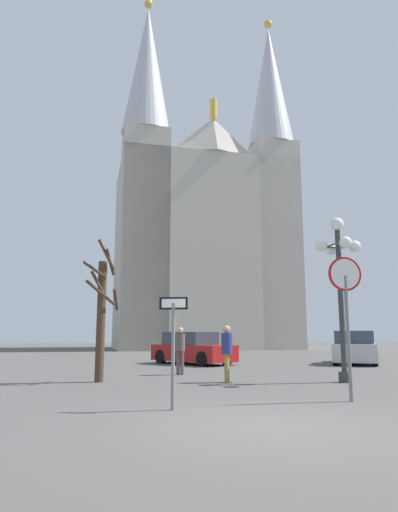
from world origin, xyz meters
The scene contains 10 objects.
ground_plane centered at (0.00, 0.00, 0.00)m, with size 120.00×120.00×0.00m, color #514F4C.
cathedral centered at (3.38, 34.93, 10.79)m, with size 17.31×13.15×32.58m.
stop_sign centered at (2.41, 2.26, 2.14)m, with size 0.75×0.08×3.07m.
one_way_arrow_sign centered at (-1.39, 1.62, 1.31)m, with size 0.55×0.17×2.11m.
street_lamp centered at (3.88, 5.86, 3.29)m, with size 1.43×1.43×4.93m.
bare_tree centered at (-3.25, 6.73, 2.00)m, with size 1.08×1.03×4.21m.
parked_car_near_red centered at (0.24, 14.22, 0.69)m, with size 3.88×4.26×1.47m.
parked_car_far_silver centered at (7.82, 13.50, 0.71)m, with size 3.45×4.45×1.52m.
pedestrian_walking centered at (-0.72, 8.81, 0.97)m, with size 0.32×0.32×1.61m.
pedestrian_standing centered at (0.46, 6.24, 0.99)m, with size 0.32×0.32×1.64m.
Camera 1 is at (-1.90, -7.21, 1.42)m, focal length 31.92 mm.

